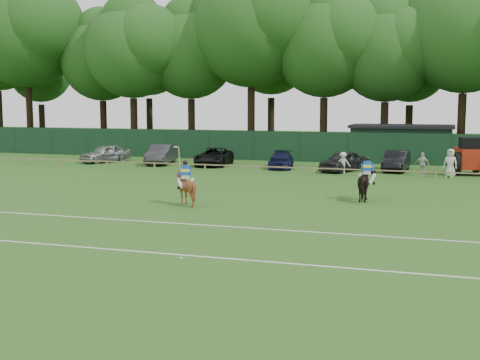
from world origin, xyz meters
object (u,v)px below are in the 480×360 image
at_px(spectator_right, 450,163).
at_px(utility_shed, 401,143).
at_px(sedan_grey, 161,154).
at_px(sedan_navy, 281,160).
at_px(polo_ball, 181,258).
at_px(horse_chestnut, 186,188).
at_px(horse_dark, 367,184).
at_px(spectator_mid, 422,164).
at_px(suv_black, 214,157).
at_px(sedan_silver, 105,153).
at_px(hatch_grey, 343,161).
at_px(estate_black, 396,161).
at_px(tractor, 469,157).
at_px(spectator_left, 343,163).

height_order(spectator_right, utility_shed, utility_shed).
relative_size(sedan_grey, sedan_navy, 1.12).
bearing_deg(polo_ball, horse_chestnut, 111.88).
distance_m(horse_dark, spectator_mid, 12.25).
distance_m(suv_black, utility_shed, 15.99).
bearing_deg(suv_black, sedan_grey, 177.00).
xyz_separation_m(sedan_silver, sedan_grey, (4.98, 0.09, 0.04)).
xyz_separation_m(hatch_grey, polo_ball, (-0.94, -27.29, -0.68)).
xyz_separation_m(sedan_grey, estate_black, (18.29, 0.57, -0.05)).
height_order(horse_dark, hatch_grey, horse_dark).
height_order(sedan_navy, polo_ball, sedan_navy).
distance_m(hatch_grey, estate_black, 3.92).
bearing_deg(tractor, spectator_mid, -160.07).
relative_size(spectator_right, polo_ball, 21.12).
distance_m(hatch_grey, spectator_mid, 5.67).
relative_size(horse_chestnut, sedan_grey, 0.35).
relative_size(estate_black, spectator_left, 2.94).
height_order(sedan_navy, spectator_right, spectator_right).
distance_m(estate_black, spectator_left, 4.43).
distance_m(sedan_grey, estate_black, 18.30).
distance_m(spectator_left, utility_shed, 11.21).
distance_m(sedan_navy, estate_black, 8.41).
bearing_deg(tractor, hatch_grey, 173.02).
xyz_separation_m(spectator_right, utility_shed, (-3.87, 10.71, 0.59)).
distance_m(horse_dark, suv_black, 19.68).
xyz_separation_m(suv_black, spectator_right, (17.58, -2.50, 0.26)).
height_order(spectator_left, tractor, tractor).
relative_size(horse_chestnut, polo_ball, 18.15).
distance_m(sedan_grey, sedan_navy, 9.90).
bearing_deg(hatch_grey, spectator_left, -56.15).
distance_m(suv_black, polo_ball, 29.86).
bearing_deg(sedan_silver, sedan_grey, 25.66).
distance_m(sedan_navy, hatch_grey, 4.80).
bearing_deg(sedan_navy, horse_dark, -70.07).
bearing_deg(utility_shed, sedan_grey, -155.00).
distance_m(hatch_grey, tractor, 8.58).
distance_m(horse_dark, horse_chestnut, 9.18).
bearing_deg(spectator_mid, sedan_silver, -170.02).
height_order(horse_dark, horse_chestnut, horse_dark).
bearing_deg(sedan_silver, estate_black, 26.26).
bearing_deg(sedan_grey, horse_chestnut, -72.99).
relative_size(horse_dark, sedan_grey, 0.43).
bearing_deg(horse_chestnut, hatch_grey, -114.37).
height_order(sedan_grey, hatch_grey, sedan_grey).
xyz_separation_m(horse_chestnut, sedan_grey, (-9.65, 18.06, -0.04)).
bearing_deg(sedan_navy, tractor, -10.64).
bearing_deg(sedan_silver, tractor, 24.37).
relative_size(estate_black, utility_shed, 0.53).
relative_size(sedan_silver, hatch_grey, 1.02).
height_order(horse_dark, spectator_mid, horse_dark).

